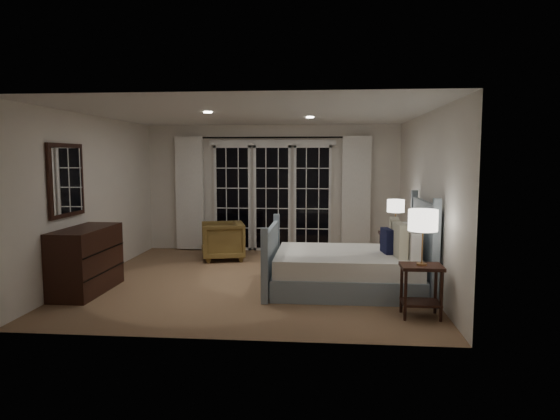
# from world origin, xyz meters

# --- Properties ---
(floor) EXTENTS (5.00, 5.00, 0.00)m
(floor) POSITION_xyz_m (0.00, 0.00, 0.00)
(floor) COLOR #90714D
(floor) RESTS_ON ground
(ceiling) EXTENTS (5.00, 5.00, 0.00)m
(ceiling) POSITION_xyz_m (0.00, 0.00, 2.50)
(ceiling) COLOR silver
(ceiling) RESTS_ON wall_back
(wall_left) EXTENTS (0.02, 5.00, 2.50)m
(wall_left) POSITION_xyz_m (-2.50, 0.00, 1.25)
(wall_left) COLOR silver
(wall_left) RESTS_ON floor
(wall_right) EXTENTS (0.02, 5.00, 2.50)m
(wall_right) POSITION_xyz_m (2.50, 0.00, 1.25)
(wall_right) COLOR silver
(wall_right) RESTS_ON floor
(wall_back) EXTENTS (5.00, 0.02, 2.50)m
(wall_back) POSITION_xyz_m (0.00, 2.50, 1.25)
(wall_back) COLOR silver
(wall_back) RESTS_ON floor
(wall_front) EXTENTS (5.00, 0.02, 2.50)m
(wall_front) POSITION_xyz_m (0.00, -2.50, 1.25)
(wall_front) COLOR silver
(wall_front) RESTS_ON floor
(french_doors) EXTENTS (2.50, 0.04, 2.20)m
(french_doors) POSITION_xyz_m (0.00, 2.46, 1.09)
(french_doors) COLOR black
(french_doors) RESTS_ON wall_back
(curtain_rod) EXTENTS (3.50, 0.03, 0.03)m
(curtain_rod) POSITION_xyz_m (0.00, 2.40, 2.25)
(curtain_rod) COLOR black
(curtain_rod) RESTS_ON wall_back
(curtain_left) EXTENTS (0.55, 0.10, 2.25)m
(curtain_left) POSITION_xyz_m (-1.65, 2.38, 1.15)
(curtain_left) COLOR white
(curtain_left) RESTS_ON curtain_rod
(curtain_right) EXTENTS (0.55, 0.10, 2.25)m
(curtain_right) POSITION_xyz_m (1.65, 2.38, 1.15)
(curtain_right) COLOR white
(curtain_right) RESTS_ON curtain_rod
(downlight_a) EXTENTS (0.12, 0.12, 0.01)m
(downlight_a) POSITION_xyz_m (0.80, 0.60, 2.49)
(downlight_a) COLOR white
(downlight_a) RESTS_ON ceiling
(downlight_b) EXTENTS (0.12, 0.12, 0.01)m
(downlight_b) POSITION_xyz_m (-0.60, -0.40, 2.49)
(downlight_b) COLOR white
(downlight_b) RESTS_ON ceiling
(bed) EXTENTS (2.18, 1.56, 1.27)m
(bed) POSITION_xyz_m (1.42, -0.41, 0.32)
(bed) COLOR gray
(bed) RESTS_ON floor
(nightstand_left) EXTENTS (0.47, 0.38, 0.62)m
(nightstand_left) POSITION_xyz_m (2.17, -1.56, 0.41)
(nightstand_left) COLOR black
(nightstand_left) RESTS_ON floor
(nightstand_right) EXTENTS (0.50, 0.40, 0.65)m
(nightstand_right) POSITION_xyz_m (2.18, 0.74, 0.43)
(nightstand_right) COLOR black
(nightstand_right) RESTS_ON floor
(lamp_left) EXTENTS (0.34, 0.34, 0.65)m
(lamp_left) POSITION_xyz_m (2.17, -1.56, 1.14)
(lamp_left) COLOR #B9834A
(lamp_left) RESTS_ON nightstand_left
(lamp_right) EXTENTS (0.28, 0.28, 0.53)m
(lamp_right) POSITION_xyz_m (2.18, 0.74, 1.08)
(lamp_right) COLOR #B9834A
(lamp_right) RESTS_ON nightstand_right
(armchair) EXTENTS (0.93, 0.92, 0.69)m
(armchair) POSITION_xyz_m (-0.81, 1.49, 0.35)
(armchair) COLOR brown
(armchair) RESTS_ON floor
(dresser) EXTENTS (0.54, 1.27, 0.90)m
(dresser) POSITION_xyz_m (-2.23, -0.87, 0.45)
(dresser) COLOR black
(dresser) RESTS_ON floor
(mirror) EXTENTS (0.05, 0.85, 1.00)m
(mirror) POSITION_xyz_m (-2.47, -0.87, 1.55)
(mirror) COLOR black
(mirror) RESTS_ON wall_left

